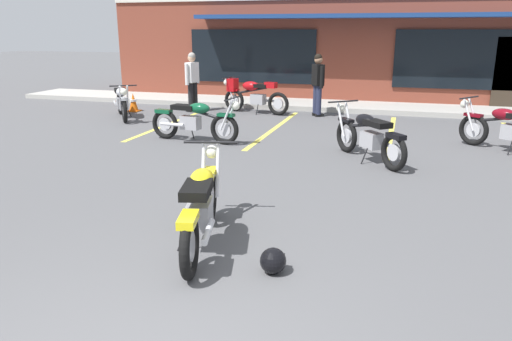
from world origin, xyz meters
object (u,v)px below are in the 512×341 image
(motorcycle_silver_naked, at_px, (122,101))
(motorcycle_green_cafe_racer, at_px, (508,128))
(motorcycle_blue_standard, at_px, (368,136))
(traffic_cone, at_px, (133,102))
(person_in_shorts_foreground, at_px, (318,81))
(motorcycle_red_sportbike, at_px, (195,120))
(helmet_on_pavement, at_px, (273,261))
(motorcycle_foreground_classic, at_px, (201,205))
(person_in_black_shirt, at_px, (192,78))
(motorcycle_black_cruiser, at_px, (252,94))

(motorcycle_silver_naked, height_order, motorcycle_green_cafe_racer, same)
(motorcycle_blue_standard, xyz_separation_m, traffic_cone, (-6.95, 3.71, -0.20))
(motorcycle_green_cafe_racer, xyz_separation_m, traffic_cone, (-9.48, 2.26, -0.20))
(traffic_cone, bearing_deg, person_in_shorts_foreground, 7.90)
(motorcycle_blue_standard, distance_m, motorcycle_green_cafe_racer, 2.92)
(motorcycle_blue_standard, height_order, person_in_shorts_foreground, person_in_shorts_foreground)
(motorcycle_red_sportbike, bearing_deg, motorcycle_blue_standard, -8.42)
(motorcycle_green_cafe_racer, bearing_deg, helmet_on_pavement, -116.71)
(motorcycle_green_cafe_racer, distance_m, helmet_on_pavement, 6.83)
(motorcycle_green_cafe_racer, relative_size, helmet_on_pavement, 6.90)
(motorcycle_foreground_classic, bearing_deg, traffic_cone, 124.70)
(motorcycle_foreground_classic, height_order, helmet_on_pavement, motorcycle_foreground_classic)
(motorcycle_silver_naked, height_order, motorcycle_blue_standard, same)
(motorcycle_foreground_classic, xyz_separation_m, person_in_black_shirt, (-3.82, 8.40, 0.49))
(motorcycle_green_cafe_racer, bearing_deg, person_in_shorts_foreground, 144.84)
(motorcycle_silver_naked, xyz_separation_m, traffic_cone, (-0.33, 1.13, -0.20))
(motorcycle_red_sportbike, distance_m, motorcycle_blue_standard, 3.66)
(person_in_shorts_foreground, distance_m, traffic_cone, 5.34)
(motorcycle_black_cruiser, xyz_separation_m, helmet_on_pavement, (3.03, -9.09, -0.40))
(motorcycle_foreground_classic, bearing_deg, person_in_black_shirt, 114.45)
(motorcycle_black_cruiser, bearing_deg, person_in_black_shirt, -170.94)
(motorcycle_black_cruiser, xyz_separation_m, motorcycle_green_cafe_racer, (6.10, -3.00, -0.07))
(motorcycle_foreground_classic, height_order, motorcycle_green_cafe_racer, same)
(motorcycle_green_cafe_racer, xyz_separation_m, person_in_shorts_foreground, (-4.24, 2.98, 0.49))
(person_in_black_shirt, bearing_deg, motorcycle_black_cruiser, 9.06)
(person_in_black_shirt, bearing_deg, person_in_shorts_foreground, 4.17)
(motorcycle_foreground_classic, bearing_deg, motorcycle_red_sportbike, 114.46)
(motorcycle_foreground_classic, height_order, motorcycle_red_sportbike, same)
(helmet_on_pavement, xyz_separation_m, traffic_cone, (-6.41, 8.35, 0.13))
(motorcycle_blue_standard, distance_m, person_in_black_shirt, 6.75)
(motorcycle_foreground_classic, relative_size, motorcycle_black_cruiser, 1.00)
(person_in_black_shirt, distance_m, helmet_on_pavement, 10.04)
(motorcycle_black_cruiser, xyz_separation_m, person_in_shorts_foreground, (1.86, -0.01, 0.42))
(person_in_shorts_foreground, bearing_deg, motorcycle_blue_standard, -69.00)
(motorcycle_black_cruiser, xyz_separation_m, person_in_black_shirt, (-1.71, -0.27, 0.42))
(motorcycle_silver_naked, xyz_separation_m, person_in_black_shirt, (1.35, 1.60, 0.49))
(motorcycle_foreground_classic, xyz_separation_m, person_in_shorts_foreground, (-0.25, 8.66, 0.49))
(motorcycle_red_sportbike, relative_size, person_in_black_shirt, 1.26)
(motorcycle_blue_standard, bearing_deg, helmet_on_pavement, -96.57)
(motorcycle_black_cruiser, distance_m, motorcycle_blue_standard, 5.70)
(motorcycle_blue_standard, bearing_deg, person_in_shorts_foreground, 111.00)
(traffic_cone, bearing_deg, motorcycle_red_sportbike, -43.66)
(motorcycle_foreground_classic, relative_size, traffic_cone, 3.91)
(motorcycle_red_sportbike, relative_size, motorcycle_green_cafe_racer, 1.17)
(motorcycle_black_cruiser, height_order, person_in_shorts_foreground, person_in_shorts_foreground)
(person_in_black_shirt, relative_size, person_in_shorts_foreground, 1.00)
(motorcycle_foreground_classic, bearing_deg, person_in_shorts_foreground, 91.67)
(motorcycle_red_sportbike, distance_m, helmet_on_pavement, 6.03)
(motorcycle_green_cafe_racer, relative_size, person_in_black_shirt, 1.07)
(helmet_on_pavement, distance_m, traffic_cone, 10.53)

